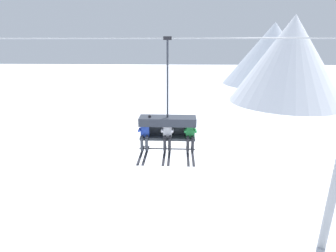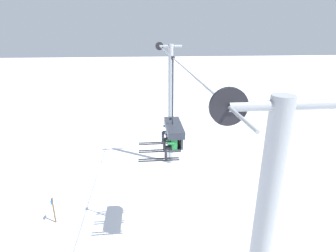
{
  "view_description": "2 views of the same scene",
  "coord_description": "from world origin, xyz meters",
  "px_view_note": "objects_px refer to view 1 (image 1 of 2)",
  "views": [
    {
      "loc": [
        2.32,
        -10.11,
        9.05
      ],
      "look_at": [
        1.92,
        -0.98,
        6.1
      ],
      "focal_mm": 28.0,
      "sensor_mm": 36.0,
      "label": 1
    },
    {
      "loc": [
        12.48,
        -1.99,
        10.17
      ],
      "look_at": [
        1.69,
        -0.98,
        6.23
      ],
      "focal_mm": 28.0,
      "sensor_mm": 36.0,
      "label": 2
    }
  ],
  "objects_px": {
    "chairlift_chair": "(168,123)",
    "skier_white": "(167,134)",
    "skier_green": "(190,134)",
    "skier_blue": "(145,133)"
  },
  "relations": [
    {
      "from": "chairlift_chair",
      "to": "skier_white",
      "type": "distance_m",
      "value": 0.4
    },
    {
      "from": "chairlift_chair",
      "to": "skier_white",
      "type": "relative_size",
      "value": 2.35
    },
    {
      "from": "skier_white",
      "to": "chairlift_chair",
      "type": "bearing_deg",
      "value": 90.0
    },
    {
      "from": "chairlift_chair",
      "to": "skier_white",
      "type": "height_order",
      "value": "chairlift_chair"
    },
    {
      "from": "chairlift_chair",
      "to": "skier_blue",
      "type": "height_order",
      "value": "chairlift_chair"
    },
    {
      "from": "skier_white",
      "to": "skier_green",
      "type": "relative_size",
      "value": 1.0
    },
    {
      "from": "skier_white",
      "to": "skier_blue",
      "type": "bearing_deg",
      "value": 179.54
    },
    {
      "from": "skier_white",
      "to": "skier_green",
      "type": "bearing_deg",
      "value": 0.0
    },
    {
      "from": "skier_green",
      "to": "chairlift_chair",
      "type": "bearing_deg",
      "value": 165.46
    },
    {
      "from": "skier_blue",
      "to": "skier_green",
      "type": "bearing_deg",
      "value": -0.23
    }
  ]
}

